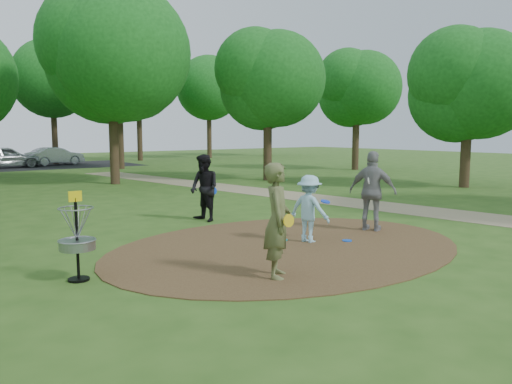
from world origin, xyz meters
TOP-DOWN VIEW (x-y plane):
  - ground at (0.00, 0.00)m, footprint 100.00×100.00m
  - dirt_clearing at (0.00, 0.00)m, footprint 8.40×8.40m
  - footpath at (6.50, 2.00)m, footprint 7.55×39.89m
  - parking_lot at (2.00, 30.00)m, footprint 14.00×8.00m
  - player_observer_with_disc at (-1.69, -1.62)m, footprint 0.84×0.87m
  - player_throwing_with_disc at (0.66, 0.06)m, footprint 1.02×1.12m
  - player_walking_with_disc at (0.18, 3.83)m, footprint 0.81×0.98m
  - player_waiting_with_disc at (2.83, 0.04)m, footprint 0.96×1.29m
  - disc_ground_cyan at (0.27, 0.52)m, footprint 0.22×0.22m
  - disc_ground_blue at (1.39, -0.44)m, footprint 0.22×0.22m
  - car_left at (-0.06, 29.44)m, footprint 4.61×2.22m
  - car_right at (3.57, 30.52)m, footprint 4.27×2.32m
  - disc_golf_basket at (-4.50, 0.30)m, footprint 0.63×0.63m
  - tree_ring at (1.68, 8.24)m, footprint 36.55×45.37m

SIDE VIEW (x-z plane):
  - ground at x=0.00m, z-range 0.00..0.00m
  - parking_lot at x=2.00m, z-range 0.00..0.01m
  - footpath at x=6.50m, z-range 0.00..0.01m
  - dirt_clearing at x=0.00m, z-range 0.00..0.02m
  - disc_ground_cyan at x=0.27m, z-range 0.02..0.04m
  - disc_ground_blue at x=1.39m, z-range 0.02..0.04m
  - car_right at x=3.57m, z-range 0.00..1.33m
  - car_left at x=-0.06m, z-range 0.00..1.52m
  - player_throwing_with_disc at x=0.66m, z-range 0.00..1.55m
  - disc_golf_basket at x=-4.50m, z-range 0.10..1.64m
  - player_walking_with_disc at x=0.18m, z-range 0.00..1.89m
  - player_observer_with_disc at x=-1.69m, z-range 0.00..2.01m
  - player_waiting_with_disc at x=2.83m, z-range 0.00..2.04m
  - tree_ring at x=1.68m, z-range 0.66..9.83m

